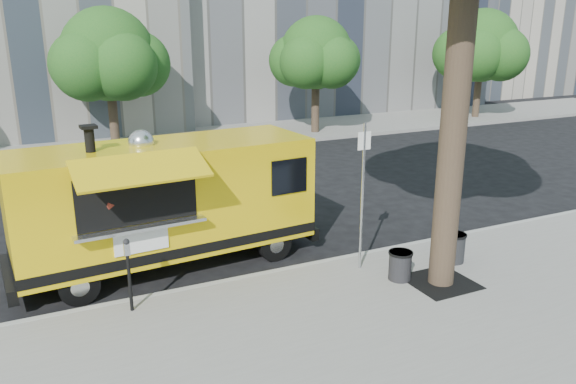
% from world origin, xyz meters
% --- Properties ---
extents(ground, '(120.00, 120.00, 0.00)m').
position_xyz_m(ground, '(0.00, 0.00, 0.00)').
color(ground, black).
rests_on(ground, ground).
extents(sidewalk, '(60.00, 6.00, 0.15)m').
position_xyz_m(sidewalk, '(0.00, -4.00, 0.07)').
color(sidewalk, gray).
rests_on(sidewalk, ground).
extents(curb, '(60.00, 0.14, 0.16)m').
position_xyz_m(curb, '(0.00, -0.93, 0.07)').
color(curb, '#999993').
rests_on(curb, ground).
extents(far_sidewalk, '(60.00, 5.00, 0.15)m').
position_xyz_m(far_sidewalk, '(0.00, 13.50, 0.07)').
color(far_sidewalk, gray).
rests_on(far_sidewalk, ground).
extents(tree_well, '(1.20, 1.20, 0.02)m').
position_xyz_m(tree_well, '(2.60, -2.80, 0.15)').
color(tree_well, black).
rests_on(tree_well, sidewalk).
extents(far_tree_b, '(3.60, 3.60, 5.50)m').
position_xyz_m(far_tree_b, '(-1.00, 12.70, 3.83)').
color(far_tree_b, '#33261C').
rests_on(far_tree_b, far_sidewalk).
extents(far_tree_c, '(3.24, 3.24, 5.21)m').
position_xyz_m(far_tree_c, '(8.00, 12.40, 3.72)').
color(far_tree_c, '#33261C').
rests_on(far_tree_c, far_sidewalk).
extents(far_tree_d, '(3.78, 3.78, 5.64)m').
position_xyz_m(far_tree_d, '(18.00, 12.60, 3.89)').
color(far_tree_d, '#33261C').
rests_on(far_tree_d, far_sidewalk).
extents(sign_post, '(0.28, 0.06, 3.00)m').
position_xyz_m(sign_post, '(1.55, -1.55, 1.85)').
color(sign_post, silver).
rests_on(sign_post, sidewalk).
extents(parking_meter, '(0.11, 0.11, 1.33)m').
position_xyz_m(parking_meter, '(-3.00, -1.35, 0.98)').
color(parking_meter, black).
rests_on(parking_meter, sidewalk).
extents(food_truck, '(6.46, 3.27, 3.11)m').
position_xyz_m(food_truck, '(-1.88, 0.57, 1.46)').
color(food_truck, yellow).
rests_on(food_truck, ground).
extents(trash_bin_left, '(0.48, 0.48, 0.57)m').
position_xyz_m(trash_bin_left, '(1.97, -2.33, 0.46)').
color(trash_bin_left, black).
rests_on(trash_bin_left, sidewalk).
extents(trash_bin_right, '(0.51, 0.51, 0.62)m').
position_xyz_m(trash_bin_right, '(3.50, -2.10, 0.48)').
color(trash_bin_right, black).
rests_on(trash_bin_right, sidewalk).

